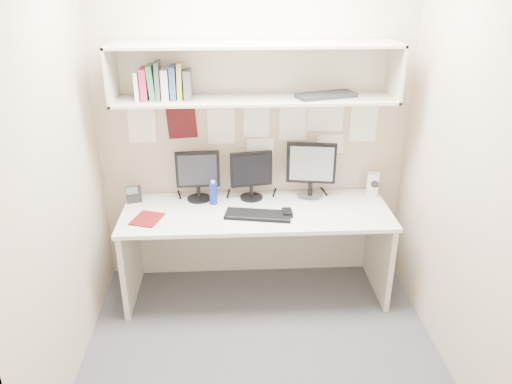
{
  "coord_description": "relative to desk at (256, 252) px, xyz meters",
  "views": [
    {
      "loc": [
        -0.18,
        -2.7,
        2.38
      ],
      "look_at": [
        -0.02,
        0.35,
        1.01
      ],
      "focal_mm": 35.0,
      "sensor_mm": 36.0,
      "label": 1
    }
  ],
  "objects": [
    {
      "name": "hutch_tray",
      "position": [
        0.51,
        0.15,
        1.19
      ],
      "size": [
        0.45,
        0.28,
        0.03
      ],
      "primitive_type": "cube",
      "rotation": [
        0.0,
        0.0,
        0.3
      ],
      "color": "black",
      "rests_on": "overhead_hutch"
    },
    {
      "name": "wall_front",
      "position": [
        0.0,
        -1.65,
        0.93
      ],
      "size": [
        2.4,
        0.02,
        2.6
      ],
      "primitive_type": "cube",
      "color": "tan",
      "rests_on": "ground"
    },
    {
      "name": "desk",
      "position": [
        0.0,
        0.0,
        0.0
      ],
      "size": [
        2.0,
        0.7,
        0.73
      ],
      "color": "silver",
      "rests_on": "floor"
    },
    {
      "name": "mouse",
      "position": [
        0.22,
        -0.1,
        0.38
      ],
      "size": [
        0.07,
        0.12,
        0.04
      ],
      "primitive_type": "cube",
      "rotation": [
        0.0,
        0.0,
        0.02
      ],
      "color": "black",
      "rests_on": "desk"
    },
    {
      "name": "speaker",
      "position": [
        0.94,
        0.23,
        0.45
      ],
      "size": [
        0.12,
        0.12,
        0.18
      ],
      "rotation": [
        0.0,
        0.0,
        -0.36
      ],
      "color": "silver",
      "rests_on": "desk"
    },
    {
      "name": "monitor_left",
      "position": [
        -0.44,
        0.22,
        0.58
      ],
      "size": [
        0.34,
        0.18,
        0.39
      ],
      "rotation": [
        0.0,
        0.0,
        0.06
      ],
      "color": "black",
      "rests_on": "desk"
    },
    {
      "name": "keyboard",
      "position": [
        0.01,
        -0.11,
        0.38
      ],
      "size": [
        0.5,
        0.25,
        0.02
      ],
      "primitive_type": "cube",
      "rotation": [
        0.0,
        0.0,
        -0.18
      ],
      "color": "black",
      "rests_on": "desk"
    },
    {
      "name": "maroon_notebook",
      "position": [
        -0.79,
        -0.12,
        0.37
      ],
      "size": [
        0.24,
        0.27,
        0.01
      ],
      "primitive_type": "cube",
      "rotation": [
        0.0,
        0.0,
        -0.31
      ],
      "color": "#5B0F10",
      "rests_on": "desk"
    },
    {
      "name": "monitor_right",
      "position": [
        0.44,
        0.22,
        0.61
      ],
      "size": [
        0.38,
        0.21,
        0.44
      ],
      "rotation": [
        0.0,
        0.0,
        -0.16
      ],
      "color": "#A5A5AA",
      "rests_on": "desk"
    },
    {
      "name": "floor",
      "position": [
        0.0,
        -0.65,
        -0.37
      ],
      "size": [
        2.4,
        2.0,
        0.01
      ],
      "primitive_type": "cube",
      "color": "#414246",
      "rests_on": "ground"
    },
    {
      "name": "wall_left",
      "position": [
        -1.2,
        -0.65,
        0.93
      ],
      "size": [
        0.02,
        2.0,
        2.6
      ],
      "primitive_type": "cube",
      "color": "tan",
      "rests_on": "ground"
    },
    {
      "name": "wall_right",
      "position": [
        1.2,
        -0.65,
        0.93
      ],
      "size": [
        0.02,
        2.0,
        2.6
      ],
      "primitive_type": "cube",
      "color": "tan",
      "rests_on": "ground"
    },
    {
      "name": "overhead_hutch",
      "position": [
        0.0,
        0.21,
        1.35
      ],
      "size": [
        2.0,
        0.38,
        0.4
      ],
      "color": "beige",
      "rests_on": "wall_back"
    },
    {
      "name": "blue_bottle",
      "position": [
        -0.32,
        0.13,
        0.45
      ],
      "size": [
        0.06,
        0.06,
        0.19
      ],
      "color": "navy",
      "rests_on": "desk"
    },
    {
      "name": "pinned_papers",
      "position": [
        0.0,
        0.34,
        0.88
      ],
      "size": [
        1.92,
        0.01,
        0.48
      ],
      "primitive_type": null,
      "color": "white",
      "rests_on": "wall_back"
    },
    {
      "name": "wall_back",
      "position": [
        0.0,
        0.35,
        0.93
      ],
      "size": [
        2.4,
        0.02,
        2.6
      ],
      "primitive_type": "cube",
      "color": "tan",
      "rests_on": "ground"
    },
    {
      "name": "monitor_center",
      "position": [
        -0.03,
        0.22,
        0.58
      ],
      "size": [
        0.33,
        0.18,
        0.38
      ],
      "rotation": [
        0.0,
        0.0,
        0.17
      ],
      "color": "black",
      "rests_on": "desk"
    },
    {
      "name": "desk_phone",
      "position": [
        -0.94,
        0.21,
        0.42
      ],
      "size": [
        0.13,
        0.13,
        0.14
      ],
      "rotation": [
        0.0,
        0.0,
        0.25
      ],
      "color": "black",
      "rests_on": "desk"
    },
    {
      "name": "book_stack",
      "position": [
        -0.64,
        0.16,
        1.29
      ],
      "size": [
        0.39,
        0.16,
        0.26
      ],
      "color": "white",
      "rests_on": "overhead_hutch"
    }
  ]
}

